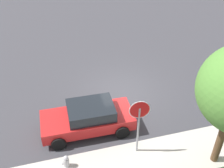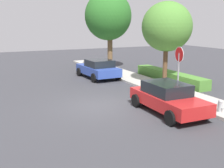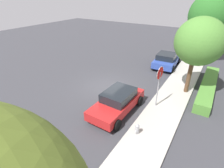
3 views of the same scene
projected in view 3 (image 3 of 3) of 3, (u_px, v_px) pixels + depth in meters
ground_plane at (107, 87)px, 13.81m from camera, size 60.00×60.00×0.00m
sidewalk_curb at (168, 105)px, 11.52m from camera, size 32.00×2.17×0.14m
stop_sign at (159, 80)px, 10.48m from camera, size 0.81×0.13×2.83m
parked_car_red at (118, 101)px, 10.69m from camera, size 4.18×2.03×1.39m
parked_car_blue at (167, 60)px, 17.27m from camera, size 4.13×2.26×1.41m
street_tree_mid_block at (210, 15)px, 17.09m from camera, size 4.07×4.07×6.77m
street_tree_far at (199, 42)px, 11.27m from camera, size 3.17×3.17×5.38m
fire_hydrant at (137, 130)px, 8.99m from camera, size 0.30×0.22×0.72m
front_yard_hedge at (208, 87)px, 13.13m from camera, size 7.07×0.97×0.69m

